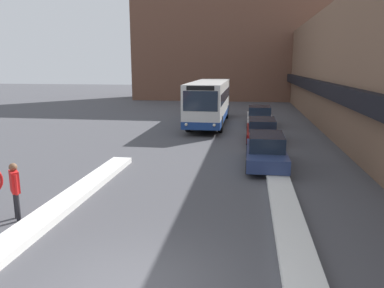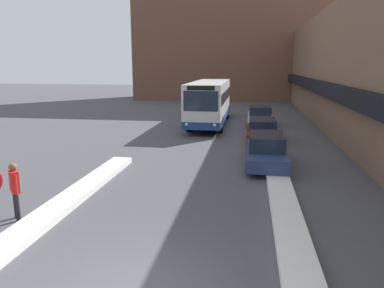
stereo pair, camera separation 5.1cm
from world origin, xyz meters
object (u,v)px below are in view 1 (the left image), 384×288
Objects in this scene: parked_car_front at (266,150)px; parked_car_middle at (262,130)px; pedestrian at (15,186)px; city_bus at (209,101)px; parked_car_back at (259,116)px.

parked_car_middle is (0.00, 5.96, -0.05)m from parked_car_front.
pedestrian is (-7.69, -7.43, 0.33)m from parked_car_front.
city_bus is at bearing 122.59° from parked_car_middle.
city_bus reaches higher than parked_car_middle.
parked_car_back reaches higher than parked_car_front.
pedestrian is (-7.69, -13.39, 0.38)m from parked_car_middle.
city_bus is at bearing 179.68° from parked_car_back.
parked_car_middle is 1.09× the size of parked_car_back.
city_bus is 7.31m from parked_car_middle.
pedestrian is (-3.80, -19.47, -0.77)m from city_bus.
city_bus reaches higher than parked_car_back.
pedestrian is at bearing -135.97° from parked_car_front.
parked_car_front is at bearing -90.00° from parked_car_back.
parked_car_front is (3.89, -12.04, -1.10)m from city_bus.
city_bus is 2.48× the size of parked_car_front.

